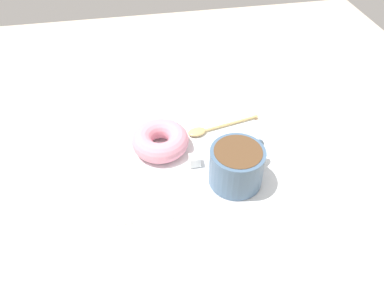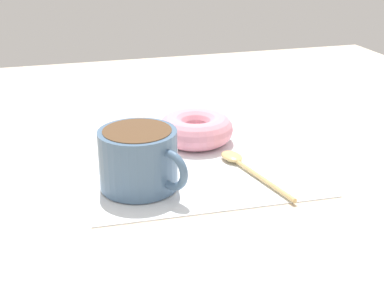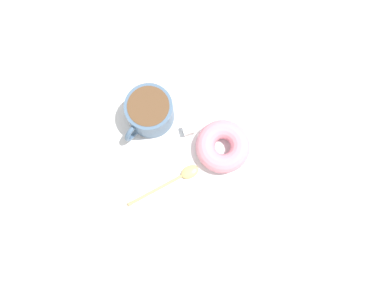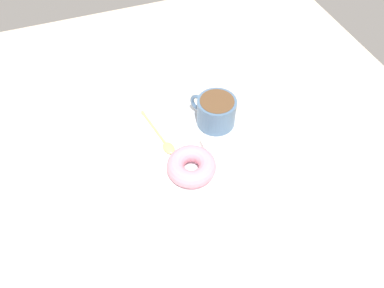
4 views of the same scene
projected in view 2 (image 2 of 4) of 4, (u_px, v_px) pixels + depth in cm
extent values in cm
cube|color=beige|center=(200.00, 172.00, 68.81)|extent=(120.00, 120.00, 2.00)
cube|color=white|center=(192.00, 159.00, 69.89)|extent=(29.15, 29.15, 0.30)
cylinder|color=slate|center=(138.00, 159.00, 61.16)|extent=(9.02, 9.02, 6.87)
cylinder|color=brown|center=(137.00, 133.00, 59.93)|extent=(7.82, 7.82, 0.60)
torus|color=slate|center=(170.00, 170.00, 58.32)|extent=(4.41, 3.46, 4.75)
torus|color=pink|center=(196.00, 129.00, 74.57)|extent=(10.46, 10.46, 3.72)
ellipsoid|color=#D8B772|center=(233.00, 157.00, 68.92)|extent=(4.01, 3.08, 0.90)
cylinder|color=#D8B772|center=(264.00, 180.00, 63.24)|extent=(11.58, 2.93, 0.56)
cube|color=white|center=(169.00, 154.00, 68.74)|extent=(1.92, 1.92, 1.92)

